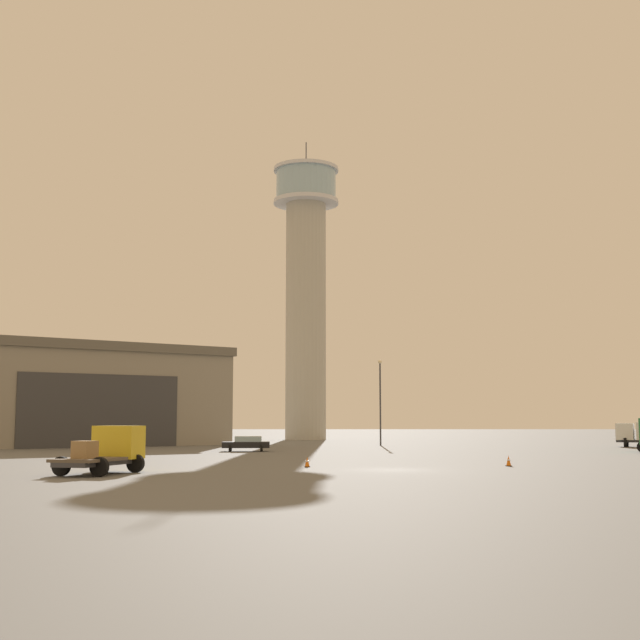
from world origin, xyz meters
TOP-DOWN VIEW (x-y plane):
  - ground_plane at (0.00, 0.00)m, footprint 400.00×400.00m
  - control_tower at (-6.32, 72.66)m, footprint 9.62×9.62m
  - hangar at (-33.03, 47.38)m, footprint 38.41×35.80m
  - truck_flatbed_yellow at (-15.78, -3.10)m, footprint 4.25×6.15m
  - car_black at (-10.93, 28.29)m, footprint 4.38×2.43m
  - light_post_west at (2.51, 45.44)m, footprint 0.44×0.44m
  - traffic_cone_near_right at (7.54, 3.91)m, footprint 0.36×0.36m
  - traffic_cone_mid_apron at (-5.03, 2.98)m, footprint 0.36×0.36m

SIDE VIEW (x-z plane):
  - ground_plane at x=0.00m, z-range 0.00..0.00m
  - traffic_cone_mid_apron at x=-5.03m, z-range 0.00..0.61m
  - traffic_cone_near_right at x=7.54m, z-range 0.00..0.67m
  - car_black at x=-10.93m, z-range 0.06..1.43m
  - truck_flatbed_yellow at x=-15.78m, z-range -0.04..2.52m
  - hangar at x=-33.03m, z-range 0.02..11.15m
  - light_post_west at x=2.51m, z-range 0.85..10.41m
  - control_tower at x=-6.32m, z-range 0.72..44.74m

